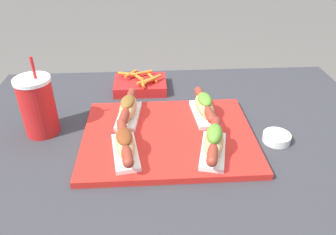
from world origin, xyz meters
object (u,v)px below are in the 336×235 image
(hot_dog_1, at_px, (214,142))
(serving_tray, at_px, (168,136))
(hot_dog_0, at_px, (125,143))
(fries_basket, at_px, (140,84))
(hot_dog_2, at_px, (128,108))
(hot_dog_3, at_px, (204,106))
(drink_cup, at_px, (38,106))
(sauce_bowl, at_px, (277,137))

(hot_dog_1, bearing_deg, serving_tray, 139.36)
(hot_dog_0, relative_size, fries_basket, 1.07)
(hot_dog_2, distance_m, hot_dog_3, 0.23)
(serving_tray, height_order, hot_dog_3, hot_dog_3)
(hot_dog_1, height_order, drink_cup, drink_cup)
(hot_dog_2, relative_size, fries_basket, 1.07)
(sauce_bowl, height_order, drink_cup, drink_cup)
(hot_dog_1, distance_m, drink_cup, 0.49)
(hot_dog_0, bearing_deg, drink_cup, 149.81)
(hot_dog_0, bearing_deg, hot_dog_1, -2.29)
(hot_dog_2, xyz_separation_m, sauce_bowl, (0.41, -0.12, -0.04))
(serving_tray, height_order, fries_basket, fries_basket)
(hot_dog_0, distance_m, sauce_bowl, 0.42)
(hot_dog_1, distance_m, fries_basket, 0.45)
(hot_dog_0, distance_m, fries_basket, 0.40)
(hot_dog_0, distance_m, hot_dog_2, 0.18)
(fries_basket, bearing_deg, drink_cup, -137.90)
(fries_basket, bearing_deg, hot_dog_3, -48.90)
(hot_dog_0, relative_size, hot_dog_2, 1.00)
(hot_dog_3, xyz_separation_m, drink_cup, (-0.47, -0.03, 0.03))
(hot_dog_0, xyz_separation_m, hot_dog_1, (0.22, -0.01, 0.00))
(sauce_bowl, bearing_deg, hot_dog_2, 163.52)
(serving_tray, xyz_separation_m, hot_dog_2, (-0.11, 0.09, 0.04))
(sauce_bowl, xyz_separation_m, fries_basket, (-0.38, 0.34, 0.01))
(hot_dog_3, height_order, sauce_bowl, hot_dog_3)
(serving_tray, xyz_separation_m, fries_basket, (-0.08, 0.31, 0.01))
(hot_dog_2, bearing_deg, hot_dog_0, -90.38)
(sauce_bowl, bearing_deg, hot_dog_3, 147.61)
(hot_dog_1, bearing_deg, drink_cup, 162.08)
(serving_tray, bearing_deg, drink_cup, 170.78)
(hot_dog_1, relative_size, sauce_bowl, 2.54)
(hot_dog_0, bearing_deg, hot_dog_2, 89.62)
(hot_dog_2, bearing_deg, fries_basket, 81.44)
(serving_tray, distance_m, hot_dog_1, 0.15)
(hot_dog_2, distance_m, fries_basket, 0.22)
(hot_dog_1, bearing_deg, sauce_bowl, 18.34)
(hot_dog_1, xyz_separation_m, fries_basket, (-0.19, 0.40, -0.03))
(sauce_bowl, distance_m, fries_basket, 0.51)
(fries_basket, bearing_deg, hot_dog_1, -64.85)
(sauce_bowl, xyz_separation_m, drink_cup, (-0.66, 0.09, 0.07))
(drink_cup, bearing_deg, hot_dog_1, -17.92)
(serving_tray, relative_size, hot_dog_0, 2.42)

